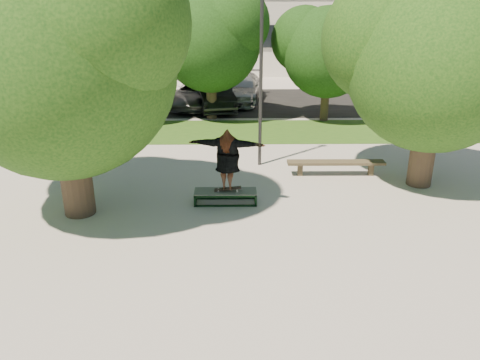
{
  "coord_description": "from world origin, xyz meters",
  "views": [
    {
      "loc": [
        0.06,
        -10.87,
        5.57
      ],
      "look_at": [
        0.23,
        0.6,
        1.11
      ],
      "focal_mm": 35.0,
      "sensor_mm": 36.0,
      "label": 1
    }
  ],
  "objects_px": {
    "tree_right": "(433,53)",
    "grind_box": "(225,197)",
    "car_dark": "(214,94)",
    "car_silver_b": "(241,88)",
    "car_grey": "(197,94)",
    "tree_left": "(56,49)",
    "car_silver_a": "(97,95)",
    "lamppost": "(261,76)",
    "bench": "(336,164)"
  },
  "relations": [
    {
      "from": "car_dark",
      "to": "car_grey",
      "type": "relative_size",
      "value": 0.95
    },
    {
      "from": "tree_left",
      "to": "car_grey",
      "type": "distance_m",
      "value": 14.3
    },
    {
      "from": "car_grey",
      "to": "car_silver_b",
      "type": "xyz_separation_m",
      "value": [
        2.41,
        1.34,
        0.07
      ]
    },
    {
      "from": "tree_right",
      "to": "grind_box",
      "type": "bearing_deg",
      "value": -166.64
    },
    {
      "from": "lamppost",
      "to": "car_silver_b",
      "type": "xyz_separation_m",
      "value": [
        -0.5,
        11.04,
        -2.37
      ]
    },
    {
      "from": "tree_right",
      "to": "car_grey",
      "type": "distance_m",
      "value": 14.41
    },
    {
      "from": "car_silver_a",
      "to": "car_silver_b",
      "type": "bearing_deg",
      "value": 4.39
    },
    {
      "from": "tree_left",
      "to": "grind_box",
      "type": "distance_m",
      "value": 5.93
    },
    {
      "from": "tree_right",
      "to": "lamppost",
      "type": "distance_m",
      "value": 5.36
    },
    {
      "from": "tree_right",
      "to": "grind_box",
      "type": "height_order",
      "value": "tree_right"
    },
    {
      "from": "car_grey",
      "to": "car_dark",
      "type": "bearing_deg",
      "value": -22.6
    },
    {
      "from": "car_dark",
      "to": "car_silver_b",
      "type": "relative_size",
      "value": 0.9
    },
    {
      "from": "lamppost",
      "to": "car_dark",
      "type": "relative_size",
      "value": 1.26
    },
    {
      "from": "tree_right",
      "to": "car_grey",
      "type": "height_order",
      "value": "tree_right"
    },
    {
      "from": "bench",
      "to": "car_silver_b",
      "type": "distance_m",
      "value": 12.54
    },
    {
      "from": "tree_left",
      "to": "car_dark",
      "type": "height_order",
      "value": "tree_left"
    },
    {
      "from": "tree_left",
      "to": "car_silver_a",
      "type": "relative_size",
      "value": 1.56
    },
    {
      "from": "bench",
      "to": "car_silver_b",
      "type": "xyz_separation_m",
      "value": [
        -3.0,
        12.17,
        0.36
      ]
    },
    {
      "from": "grind_box",
      "to": "tree_left",
      "type": "bearing_deg",
      "value": -172.48
    },
    {
      "from": "car_dark",
      "to": "car_silver_b",
      "type": "height_order",
      "value": "car_dark"
    },
    {
      "from": "car_silver_b",
      "to": "car_grey",
      "type": "bearing_deg",
      "value": -142.34
    },
    {
      "from": "car_dark",
      "to": "grind_box",
      "type": "bearing_deg",
      "value": -97.4
    },
    {
      "from": "car_dark",
      "to": "car_grey",
      "type": "xyz_separation_m",
      "value": [
        -0.93,
        0.6,
        -0.09
      ]
    },
    {
      "from": "lamppost",
      "to": "car_grey",
      "type": "xyz_separation_m",
      "value": [
        -2.91,
        9.7,
        -2.44
      ]
    },
    {
      "from": "car_dark",
      "to": "bench",
      "type": "bearing_deg",
      "value": -77.44
    },
    {
      "from": "car_grey",
      "to": "car_silver_b",
      "type": "relative_size",
      "value": 0.95
    },
    {
      "from": "car_silver_a",
      "to": "car_silver_b",
      "type": "distance_m",
      "value": 7.94
    },
    {
      "from": "lamppost",
      "to": "grind_box",
      "type": "xyz_separation_m",
      "value": [
        -1.17,
        -3.36,
        -2.96
      ]
    },
    {
      "from": "tree_right",
      "to": "tree_left",
      "type": "bearing_deg",
      "value": -168.97
    },
    {
      "from": "tree_left",
      "to": "tree_right",
      "type": "xyz_separation_m",
      "value": [
        10.21,
        1.99,
        -0.33
      ]
    },
    {
      "from": "tree_right",
      "to": "car_silver_a",
      "type": "relative_size",
      "value": 1.43
    },
    {
      "from": "tree_left",
      "to": "car_silver_b",
      "type": "xyz_separation_m",
      "value": [
        4.79,
        14.95,
        -3.64
      ]
    },
    {
      "from": "lamppost",
      "to": "car_silver_b",
      "type": "relative_size",
      "value": 1.14
    },
    {
      "from": "lamppost",
      "to": "bench",
      "type": "xyz_separation_m",
      "value": [
        2.5,
        -1.13,
        -2.73
      ]
    },
    {
      "from": "car_grey",
      "to": "car_silver_a",
      "type": "bearing_deg",
      "value": -164.03
    },
    {
      "from": "grind_box",
      "to": "car_silver_a",
      "type": "xyz_separation_m",
      "value": [
        -7.04,
        12.54,
        0.59
      ]
    },
    {
      "from": "tree_right",
      "to": "grind_box",
      "type": "xyz_separation_m",
      "value": [
        -6.09,
        -1.45,
        -3.9
      ]
    },
    {
      "from": "bench",
      "to": "car_silver_a",
      "type": "height_order",
      "value": "car_silver_a"
    },
    {
      "from": "lamppost",
      "to": "grind_box",
      "type": "height_order",
      "value": "lamppost"
    },
    {
      "from": "car_silver_a",
      "to": "car_dark",
      "type": "bearing_deg",
      "value": -9.94
    },
    {
      "from": "tree_left",
      "to": "bench",
      "type": "bearing_deg",
      "value": 19.62
    },
    {
      "from": "lamppost",
      "to": "car_dark",
      "type": "height_order",
      "value": "lamppost"
    },
    {
      "from": "bench",
      "to": "tree_left",
      "type": "bearing_deg",
      "value": -159.94
    },
    {
      "from": "tree_left",
      "to": "car_grey",
      "type": "height_order",
      "value": "tree_left"
    },
    {
      "from": "car_silver_a",
      "to": "car_dark",
      "type": "relative_size",
      "value": 0.94
    },
    {
      "from": "car_silver_a",
      "to": "bench",
      "type": "bearing_deg",
      "value": -53.09
    },
    {
      "from": "car_dark",
      "to": "car_grey",
      "type": "bearing_deg",
      "value": 135.94
    },
    {
      "from": "car_dark",
      "to": "car_grey",
      "type": "height_order",
      "value": "car_dark"
    },
    {
      "from": "car_silver_b",
      "to": "tree_left",
      "type": "bearing_deg",
      "value": -99.3
    },
    {
      "from": "car_dark",
      "to": "car_silver_b",
      "type": "distance_m",
      "value": 2.44
    }
  ]
}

